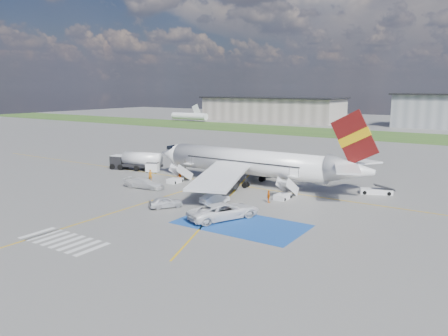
{
  "coord_description": "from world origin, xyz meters",
  "views": [
    {
      "loc": [
        33.55,
        -43.2,
        14.74
      ],
      "look_at": [
        0.33,
        7.3,
        3.5
      ],
      "focal_mm": 35.0,
      "sensor_mm": 36.0,
      "label": 1
    }
  ],
  "objects": [
    {
      "name": "ground",
      "position": [
        0.0,
        0.0,
        0.0
      ],
      "size": [
        400.0,
        400.0,
        0.0
      ],
      "primitive_type": "plane",
      "color": "#60605E",
      "rests_on": "ground"
    },
    {
      "name": "grass_strip",
      "position": [
        0.0,
        95.0,
        0.01
      ],
      "size": [
        400.0,
        30.0,
        0.01
      ],
      "primitive_type": "cube",
      "color": "#2D4C1E",
      "rests_on": "ground"
    },
    {
      "name": "taxiway_line_main",
      "position": [
        0.0,
        12.0,
        0.01
      ],
      "size": [
        120.0,
        0.2,
        0.01
      ],
      "primitive_type": "cube",
      "color": "gold",
      "rests_on": "ground"
    },
    {
      "name": "taxiway_line_cross",
      "position": [
        -5.0,
        -10.0,
        0.01
      ],
      "size": [
        0.2,
        60.0,
        0.01
      ],
      "primitive_type": "cube",
      "color": "gold",
      "rests_on": "ground"
    },
    {
      "name": "taxiway_line_diag",
      "position": [
        0.0,
        12.0,
        0.01
      ],
      "size": [
        20.71,
        56.45,
        0.01
      ],
      "primitive_type": "cube",
      "rotation": [
        0.0,
        0.0,
        0.35
      ],
      "color": "gold",
      "rests_on": "ground"
    },
    {
      "name": "staging_box",
      "position": [
        10.0,
        -4.0,
        0.01
      ],
      "size": [
        14.0,
        8.0,
        0.01
      ],
      "primitive_type": "cube",
      "color": "#184594",
      "rests_on": "ground"
    },
    {
      "name": "crosswalk",
      "position": [
        -1.8,
        -18.0,
        0.01
      ],
      "size": [
        9.0,
        4.0,
        0.01
      ],
      "color": "silver",
      "rests_on": "ground"
    },
    {
      "name": "terminal_west",
      "position": [
        -55.0,
        130.0,
        5.0
      ],
      "size": [
        60.0,
        22.0,
        10.0
      ],
      "primitive_type": "cube",
      "color": "gray",
      "rests_on": "ground"
    },
    {
      "name": "airliner",
      "position": [
        1.51,
        14.0,
        3.39
      ],
      "size": [
        36.81,
        32.95,
        11.92
      ],
      "color": "white",
      "rests_on": "ground"
    },
    {
      "name": "airstairs_fwd",
      "position": [
        -9.5,
        8.7,
        0.62
      ],
      "size": [
        1.9,
        5.2,
        3.6
      ],
      "color": "white",
      "rests_on": "ground"
    },
    {
      "name": "airstairs_aft",
      "position": [
        9.0,
        8.7,
        0.62
      ],
      "size": [
        1.9,
        5.2,
        3.6
      ],
      "color": "white",
      "rests_on": "ground"
    },
    {
      "name": "fuel_tanker",
      "position": [
        -22.19,
        12.8,
        1.38
      ],
      "size": [
        9.9,
        4.75,
        3.27
      ],
      "rotation": [
        0.0,
        0.0,
        0.24
      ],
      "color": "black",
      "rests_on": "ground"
    },
    {
      "name": "gpu_cart",
      "position": [
        -18.04,
        12.45,
        0.82
      ],
      "size": [
        2.51,
        2.06,
        1.81
      ],
      "rotation": [
        0.0,
        0.0,
        0.38
      ],
      "color": "white",
      "rests_on": "ground"
    },
    {
      "name": "belt_loader",
      "position": [
        18.76,
        18.15,
        0.35
      ],
      "size": [
        4.77,
        3.01,
        1.39
      ],
      "rotation": [
        0.0,
        0.0,
        0.38
      ],
      "color": "white",
      "rests_on": "ground"
    },
    {
      "name": "car_silver_a",
      "position": [
        -1.26,
        -3.44,
        0.71
      ],
      "size": [
        3.75,
        4.36,
        1.42
      ],
      "primitive_type": "imported",
      "rotation": [
        0.0,
        0.0,
        2.53
      ],
      "color": "#B9BBC1",
      "rests_on": "ground"
    },
    {
      "name": "car_silver_b",
      "position": [
        2.7,
        1.55,
        0.67
      ],
      "size": [
        2.51,
        4.28,
        1.33
      ],
      "primitive_type": "imported",
      "rotation": [
        0.0,
        0.0,
        2.85
      ],
      "color": "silver",
      "rests_on": "ground"
    },
    {
      "name": "van_white_a",
      "position": [
        7.36,
        -3.32,
        1.22
      ],
      "size": [
        5.49,
        7.18,
        2.45
      ],
      "primitive_type": "imported",
      "rotation": [
        0.0,
        0.0,
        2.7
      ],
      "color": "white",
      "rests_on": "ground"
    },
    {
      "name": "van_white_b",
      "position": [
        -10.93,
        2.9,
        0.96
      ],
      "size": [
        5.11,
        2.53,
        1.93
      ],
      "primitive_type": "imported",
      "rotation": [
        0.0,
        0.0,
        1.68
      ],
      "color": "silver",
      "rests_on": "ground"
    },
    {
      "name": "crew_fwd",
      "position": [
        -13.82,
        7.37,
        0.89
      ],
      "size": [
        0.77,
        0.72,
        1.77
      ],
      "primitive_type": "imported",
      "rotation": [
        0.0,
        0.0,
        0.61
      ],
      "color": "orange",
      "rests_on": "ground"
    },
    {
      "name": "crew_nose",
      "position": [
        -9.49,
        9.38,
        0.86
      ],
      "size": [
        1.06,
        1.05,
        1.73
      ],
      "primitive_type": "imported",
      "rotation": [
        0.0,
        0.0,
        -0.71
      ],
      "color": "#ED5A0C",
      "rests_on": "ground"
    },
    {
      "name": "crew_aft",
      "position": [
        8.29,
        5.71,
        0.82
      ],
      "size": [
        0.89,
        1.0,
        1.63
      ],
      "primitive_type": "imported",
      "rotation": [
        0.0,
        0.0,
        2.21
      ],
      "color": "orange",
      "rests_on": "ground"
    }
  ]
}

